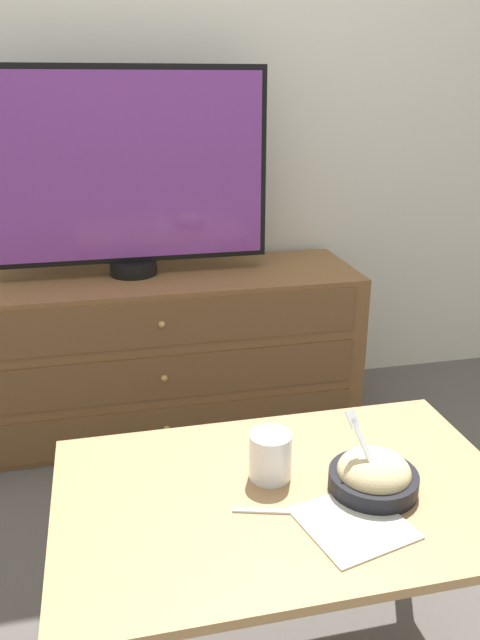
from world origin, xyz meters
TOP-DOWN VIEW (x-y plane):
  - ground_plane at (0.00, 0.00)m, footprint 12.00×12.00m
  - wall_back at (0.00, 0.03)m, footprint 12.00×0.05m
  - dresser at (-0.07, -0.27)m, footprint 1.51×0.49m
  - tv at (-0.14, -0.23)m, footprint 0.99×0.17m
  - coffee_table at (0.08, -1.48)m, footprint 0.92×0.59m
  - takeout_bowl at (0.25, -1.51)m, footprint 0.18×0.18m
  - drink_cup at (0.06, -1.42)m, footprint 0.09×0.09m
  - napkin at (0.17, -1.60)m, footprint 0.22×0.22m
  - knife at (0.05, -1.54)m, footprint 0.19×0.06m

SIDE VIEW (x-z plane):
  - ground_plane at x=0.00m, z-range 0.00..0.00m
  - dresser at x=-0.07m, z-range 0.00..0.61m
  - coffee_table at x=0.08m, z-range 0.18..0.68m
  - napkin at x=0.17m, z-range 0.50..0.50m
  - knife at x=0.05m, z-range 0.50..0.50m
  - takeout_bowl at x=0.25m, z-range 0.45..0.61m
  - drink_cup at x=0.06m, z-range 0.49..0.59m
  - tv at x=-0.14m, z-range 0.62..1.34m
  - wall_back at x=0.00m, z-range 0.00..2.60m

